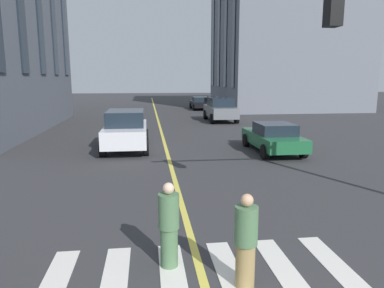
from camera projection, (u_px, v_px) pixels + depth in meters
The scene contains 9 objects.
lane_centre_line at pixel (162, 133), 22.71m from camera, with size 80.00×0.16×0.01m.
crosswalk_marking at pixel (202, 275), 6.33m from camera, with size 2.40×5.45×0.01m.
car_green_mid at pixel (273, 137), 16.71m from camera, with size 4.40×1.95×1.37m.
car_black_parked_b at pixel (200, 103), 39.25m from camera, with size 4.40×1.95×1.37m.
car_white_far at pixel (126, 129), 17.30m from camera, with size 4.70×2.14×1.88m.
car_grey_trailing at pixel (220, 109), 28.55m from camera, with size 4.70×2.14×1.88m.
pedestrian_near at pixel (246, 242), 5.86m from camera, with size 0.38×0.38×1.60m.
pedestrian_companion at pixel (169, 226), 6.50m from camera, with size 0.38×0.38×1.59m.
building_right_near at pixel (284, 29), 40.01m from camera, with size 14.35×14.09×17.53m.
Camera 1 is at (-2.53, 0.89, 3.42)m, focal length 33.79 mm.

